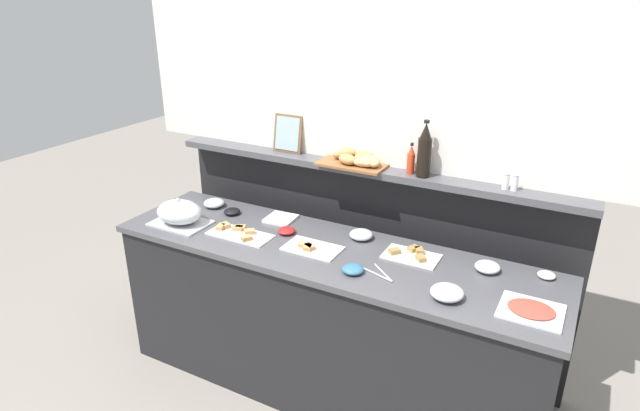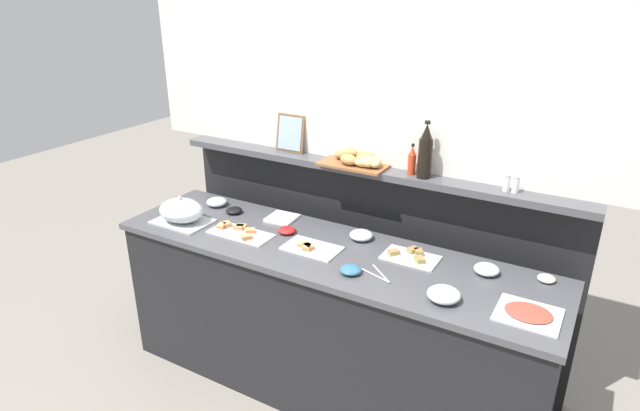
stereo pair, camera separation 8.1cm
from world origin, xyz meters
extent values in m
plane|color=gray|center=(0.00, 0.60, 0.00)|extent=(12.00, 12.00, 0.00)
cube|color=black|center=(0.00, 0.00, 0.45)|extent=(2.46, 0.63, 0.90)
cube|color=#4C4C51|center=(0.00, 0.00, 0.92)|extent=(2.50, 0.67, 0.03)
cube|color=black|center=(0.00, 0.51, 0.62)|extent=(2.55, 0.08, 1.25)
cube|color=#4C4C51|center=(0.00, 0.46, 1.27)|extent=(2.55, 0.22, 0.04)
cube|color=white|center=(0.00, 0.53, 1.94)|extent=(3.15, 0.08, 1.31)
cube|color=white|center=(0.43, 0.13, 0.94)|extent=(0.29, 0.18, 0.01)
cube|color=#AD7A47|center=(0.42, 0.19, 0.95)|extent=(0.06, 0.07, 0.01)
cube|color=#66994C|center=(0.42, 0.19, 0.96)|extent=(0.06, 0.07, 0.01)
cube|color=#AD7A47|center=(0.42, 0.19, 0.96)|extent=(0.06, 0.07, 0.01)
cube|color=#AD7A47|center=(0.49, 0.10, 0.95)|extent=(0.07, 0.07, 0.01)
cube|color=#66994C|center=(0.49, 0.10, 0.96)|extent=(0.07, 0.07, 0.01)
cube|color=#AD7A47|center=(0.49, 0.10, 0.96)|extent=(0.07, 0.07, 0.01)
cube|color=#AD7A47|center=(0.46, 0.18, 0.95)|extent=(0.06, 0.07, 0.01)
cube|color=#66994C|center=(0.46, 0.18, 0.96)|extent=(0.06, 0.07, 0.01)
cube|color=#AD7A47|center=(0.46, 0.18, 0.96)|extent=(0.06, 0.07, 0.01)
cube|color=#AD7A47|center=(0.34, 0.11, 0.95)|extent=(0.07, 0.07, 0.01)
cube|color=#66994C|center=(0.34, 0.11, 0.96)|extent=(0.07, 0.07, 0.01)
cube|color=#AD7A47|center=(0.34, 0.11, 0.96)|extent=(0.07, 0.07, 0.01)
cube|color=white|center=(-0.07, -0.04, 0.94)|extent=(0.31, 0.19, 0.01)
cube|color=tan|center=(-0.08, -0.07, 0.95)|extent=(0.06, 0.07, 0.01)
cube|color=#D1664C|center=(-0.08, -0.07, 0.96)|extent=(0.06, 0.07, 0.01)
cube|color=tan|center=(-0.08, -0.07, 0.96)|extent=(0.06, 0.07, 0.01)
cube|color=tan|center=(-0.12, -0.06, 0.95)|extent=(0.06, 0.04, 0.01)
cube|color=#D1664C|center=(-0.12, -0.06, 0.96)|extent=(0.06, 0.04, 0.01)
cube|color=tan|center=(-0.12, -0.06, 0.96)|extent=(0.06, 0.04, 0.01)
cube|color=tan|center=(-0.08, -0.06, 0.95)|extent=(0.07, 0.06, 0.01)
cube|color=#D1664C|center=(-0.08, -0.06, 0.96)|extent=(0.07, 0.06, 0.01)
cube|color=tan|center=(-0.08, -0.06, 0.96)|extent=(0.07, 0.06, 0.01)
cube|color=white|center=(-0.52, -0.09, 0.94)|extent=(0.38, 0.17, 0.01)
cube|color=tan|center=(-0.66, -0.08, 0.95)|extent=(0.05, 0.06, 0.01)
cube|color=#D1664C|center=(-0.66, -0.08, 0.96)|extent=(0.05, 0.06, 0.01)
cube|color=tan|center=(-0.66, -0.08, 0.96)|extent=(0.05, 0.06, 0.01)
cube|color=tan|center=(-0.55, -0.04, 0.95)|extent=(0.07, 0.06, 0.01)
cube|color=#D1664C|center=(-0.55, -0.04, 0.96)|extent=(0.07, 0.06, 0.01)
cube|color=tan|center=(-0.55, -0.04, 0.96)|extent=(0.07, 0.06, 0.01)
cube|color=tan|center=(-0.47, -0.06, 0.95)|extent=(0.07, 0.07, 0.01)
cube|color=#D1664C|center=(-0.47, -0.06, 0.96)|extent=(0.07, 0.07, 0.01)
cube|color=tan|center=(-0.47, -0.06, 0.96)|extent=(0.07, 0.07, 0.01)
cube|color=tan|center=(-0.65, -0.05, 0.95)|extent=(0.07, 0.06, 0.01)
cube|color=#D1664C|center=(-0.65, -0.05, 0.96)|extent=(0.07, 0.06, 0.01)
cube|color=tan|center=(-0.65, -0.05, 0.96)|extent=(0.07, 0.06, 0.01)
cube|color=tan|center=(-0.44, -0.13, 0.95)|extent=(0.06, 0.07, 0.01)
cube|color=#D1664C|center=(-0.44, -0.13, 0.96)|extent=(0.06, 0.07, 0.01)
cube|color=tan|center=(-0.44, -0.13, 0.96)|extent=(0.06, 0.07, 0.01)
cube|color=tan|center=(-0.56, -0.05, 0.95)|extent=(0.07, 0.06, 0.01)
cube|color=#D1664C|center=(-0.56, -0.05, 0.96)|extent=(0.07, 0.06, 0.01)
cube|color=tan|center=(-0.56, -0.05, 0.96)|extent=(0.07, 0.06, 0.01)
cube|color=silver|center=(1.07, -0.11, 0.94)|extent=(0.27, 0.24, 0.01)
ellipsoid|color=#B24738|center=(1.07, -0.11, 0.95)|extent=(0.20, 0.17, 0.01)
cube|color=#B7BABF|center=(-0.93, -0.13, 0.94)|extent=(0.34, 0.24, 0.01)
ellipsoid|color=silver|center=(-0.93, -0.13, 1.01)|extent=(0.28, 0.23, 0.14)
sphere|color=#B7BABF|center=(-0.93, -0.13, 1.09)|extent=(0.02, 0.02, 0.02)
ellipsoid|color=silver|center=(0.82, 0.17, 0.96)|extent=(0.13, 0.13, 0.05)
ellipsoid|color=#E5CC66|center=(0.82, 0.17, 0.95)|extent=(0.10, 0.10, 0.03)
ellipsoid|color=silver|center=(-0.92, 0.18, 0.96)|extent=(0.13, 0.13, 0.05)
ellipsoid|color=white|center=(-0.92, 0.18, 0.95)|extent=(0.10, 0.10, 0.03)
ellipsoid|color=silver|center=(0.71, -0.17, 0.96)|extent=(0.15, 0.15, 0.06)
ellipsoid|color=#BF4C3F|center=(0.71, -0.17, 0.95)|extent=(0.12, 0.12, 0.04)
ellipsoid|color=silver|center=(0.11, 0.21, 0.96)|extent=(0.13, 0.13, 0.05)
ellipsoid|color=#E5CC66|center=(0.11, 0.21, 0.95)|extent=(0.10, 0.10, 0.03)
ellipsoid|color=black|center=(-0.75, 0.14, 0.95)|extent=(0.10, 0.10, 0.04)
ellipsoid|color=silver|center=(1.09, 0.24, 0.95)|extent=(0.09, 0.09, 0.03)
ellipsoid|color=teal|center=(0.23, -0.16, 0.95)|extent=(0.11, 0.11, 0.04)
ellipsoid|color=red|center=(-0.30, 0.07, 0.95)|extent=(0.10, 0.10, 0.04)
cylinder|color=#B7BABF|center=(0.35, -0.13, 0.94)|extent=(0.18, 0.06, 0.01)
cylinder|color=#B7BABF|center=(0.36, -0.10, 0.94)|extent=(0.14, 0.13, 0.01)
sphere|color=#B7BABF|center=(0.43, -0.16, 0.94)|extent=(0.01, 0.01, 0.01)
cube|color=white|center=(-0.43, 0.21, 0.94)|extent=(0.18, 0.18, 0.02)
cylinder|color=black|center=(0.37, 0.42, 1.39)|extent=(0.08, 0.08, 0.22)
cone|color=black|center=(0.37, 0.42, 1.54)|extent=(0.06, 0.06, 0.08)
cylinder|color=black|center=(0.37, 0.42, 1.59)|extent=(0.03, 0.03, 0.02)
cylinder|color=red|center=(0.29, 0.44, 1.34)|extent=(0.04, 0.04, 0.12)
cone|color=red|center=(0.29, 0.44, 1.42)|extent=(0.04, 0.04, 0.04)
cylinder|color=black|center=(0.29, 0.44, 1.45)|extent=(0.02, 0.02, 0.02)
cylinder|color=white|center=(0.81, 0.43, 1.32)|extent=(0.03, 0.03, 0.08)
cylinder|color=#B7BABF|center=(0.81, 0.43, 1.37)|extent=(0.03, 0.03, 0.01)
cylinder|color=white|center=(0.85, 0.43, 1.32)|extent=(0.03, 0.03, 0.08)
cylinder|color=#B7BABF|center=(0.85, 0.43, 1.37)|extent=(0.03, 0.03, 0.01)
cube|color=brown|center=(-0.05, 0.43, 1.29)|extent=(0.40, 0.26, 0.02)
ellipsoid|color=#B7844C|center=(-0.11, 0.50, 1.33)|extent=(0.15, 0.14, 0.07)
ellipsoid|color=tan|center=(0.05, 0.40, 1.33)|extent=(0.13, 0.16, 0.06)
ellipsoid|color=tan|center=(0.07, 0.41, 1.33)|extent=(0.14, 0.16, 0.06)
ellipsoid|color=#AD7A47|center=(0.00, 0.46, 1.33)|extent=(0.16, 0.14, 0.06)
ellipsoid|color=#AD7A47|center=(-0.13, 0.48, 1.33)|extent=(0.16, 0.17, 0.06)
ellipsoid|color=tan|center=(0.03, 0.38, 1.33)|extent=(0.15, 0.12, 0.05)
ellipsoid|color=#B7844C|center=(-0.07, 0.38, 1.33)|extent=(0.15, 0.13, 0.06)
ellipsoid|color=#B7844C|center=(0.02, 0.43, 1.33)|extent=(0.16, 0.10, 0.06)
cube|color=brown|center=(-0.53, 0.47, 1.40)|extent=(0.20, 0.05, 0.23)
cube|color=#99B2CC|center=(-0.53, 0.47, 1.40)|extent=(0.17, 0.04, 0.20)
camera|label=1|loc=(1.20, -2.31, 2.27)|focal=30.13mm
camera|label=2|loc=(1.27, -2.27, 2.27)|focal=30.13mm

